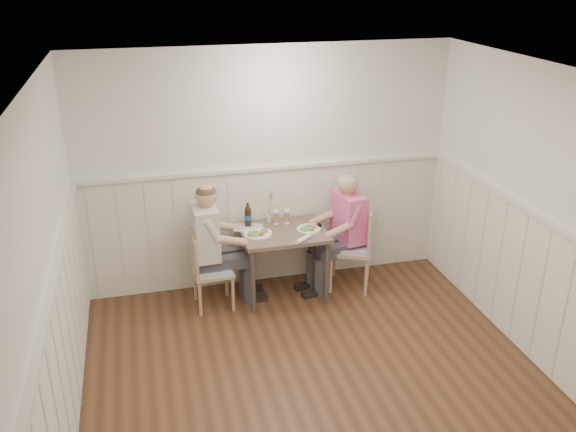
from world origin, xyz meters
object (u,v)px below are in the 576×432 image
object	(u,v)px
man_in_pink	(345,239)
grass_vase	(269,208)
chair_left	(207,267)
dining_table	(283,240)
chair_right	(356,244)
diner_cream	(211,255)
beer_bottle	(248,216)

from	to	relation	value
man_in_pink	grass_vase	size ratio (longest dim) A/B	3.42
chair_left	man_in_pink	xyz separation A→B (m)	(1.51, 0.10, 0.10)
grass_vase	man_in_pink	bearing A→B (deg)	-14.42
dining_table	chair_right	distance (m)	0.82
dining_table	man_in_pink	distance (m)	0.70
dining_table	chair_left	distance (m)	0.84
man_in_pink	diner_cream	xyz separation A→B (m)	(-1.46, -0.04, 0.01)
chair_left	diner_cream	xyz separation A→B (m)	(0.05, 0.06, 0.11)
chair_right	beer_bottle	xyz separation A→B (m)	(-1.14, 0.24, 0.35)
dining_table	man_in_pink	xyz separation A→B (m)	(0.70, 0.04, -0.09)
man_in_pink	grass_vase	xyz separation A→B (m)	(-0.79, 0.20, 0.37)
dining_table	chair_right	xyz separation A→B (m)	(0.81, -0.02, -0.13)
dining_table	grass_vase	size ratio (longest dim) A/B	2.28
chair_right	beer_bottle	distance (m)	1.22
dining_table	diner_cream	size ratio (longest dim) A/B	0.65
chair_left	diner_cream	world-z (taller)	diner_cream
dining_table	beer_bottle	xyz separation A→B (m)	(-0.33, 0.21, 0.22)
chair_right	beer_bottle	size ratio (longest dim) A/B	3.59
chair_right	man_in_pink	xyz separation A→B (m)	(-0.11, 0.06, 0.04)
chair_right	chair_left	world-z (taller)	chair_right
beer_bottle	diner_cream	bearing A→B (deg)	-154.21
chair_right	man_in_pink	size ratio (longest dim) A/B	0.72
diner_cream	beer_bottle	bearing A→B (deg)	25.79
diner_cream	grass_vase	bearing A→B (deg)	19.89
diner_cream	grass_vase	xyz separation A→B (m)	(0.67, 0.24, 0.36)
chair_left	dining_table	bearing A→B (deg)	4.02
dining_table	man_in_pink	world-z (taller)	man_in_pink
dining_table	diner_cream	world-z (taller)	diner_cream
man_in_pink	beer_bottle	world-z (taller)	man_in_pink
chair_right	diner_cream	bearing A→B (deg)	179.07
diner_cream	beer_bottle	world-z (taller)	diner_cream
chair_left	beer_bottle	size ratio (longest dim) A/B	3.18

